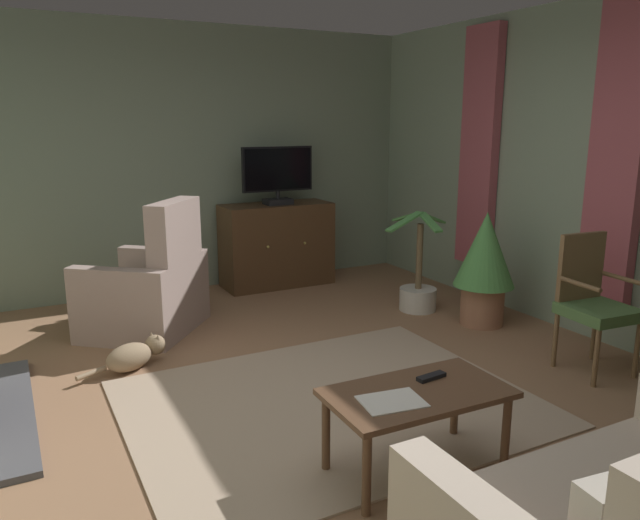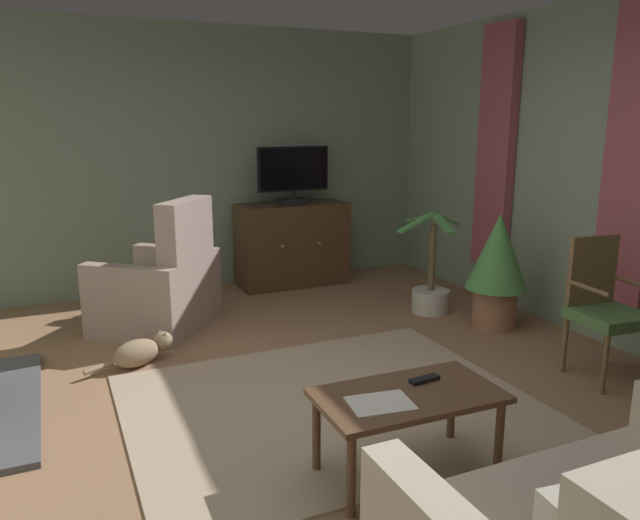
# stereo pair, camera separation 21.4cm
# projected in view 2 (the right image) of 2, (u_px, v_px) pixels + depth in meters

# --- Properties ---
(ground_plane) EXTENTS (5.67, 6.89, 0.04)m
(ground_plane) POSITION_uv_depth(u_px,v_px,m) (326.00, 413.00, 3.78)
(ground_plane) COLOR #936B4C
(wall_back) EXTENTS (5.67, 0.10, 2.70)m
(wall_back) POSITION_uv_depth(u_px,v_px,m) (197.00, 160.00, 6.31)
(wall_back) COLOR gray
(wall_back) RESTS_ON ground_plane
(curtain_panel_near) EXTENTS (0.10, 0.44, 2.27)m
(curtain_panel_near) POSITION_uv_depth(u_px,v_px,m) (633.00, 158.00, 4.43)
(curtain_panel_near) COLOR #A34C56
(curtain_panel_far) EXTENTS (0.10, 0.44, 2.27)m
(curtain_panel_far) POSITION_uv_depth(u_px,v_px,m) (496.00, 149.00, 5.77)
(curtain_panel_far) COLOR #A34C56
(rug_central) EXTENTS (2.47, 1.99, 0.01)m
(rug_central) POSITION_uv_depth(u_px,v_px,m) (329.00, 403.00, 3.85)
(rug_central) COLOR tan
(rug_central) RESTS_ON ground_plane
(tv_cabinet) EXTENTS (1.17, 0.52, 0.89)m
(tv_cabinet) POSITION_uv_depth(u_px,v_px,m) (292.00, 246.00, 6.57)
(tv_cabinet) COLOR #352315
(tv_cabinet) RESTS_ON ground_plane
(television) EXTENTS (0.78, 0.20, 0.60)m
(television) POSITION_uv_depth(u_px,v_px,m) (293.00, 174.00, 6.34)
(television) COLOR black
(television) RESTS_ON tv_cabinet
(coffee_table) EXTENTS (0.93, 0.53, 0.44)m
(coffee_table) POSITION_uv_depth(u_px,v_px,m) (408.00, 403.00, 3.02)
(coffee_table) COLOR brown
(coffee_table) RESTS_ON ground_plane
(tv_remote) EXTENTS (0.17, 0.07, 0.02)m
(tv_remote) POSITION_uv_depth(u_px,v_px,m) (424.00, 379.00, 3.13)
(tv_remote) COLOR black
(tv_remote) RESTS_ON coffee_table
(folded_newspaper) EXTENTS (0.33, 0.26, 0.01)m
(folded_newspaper) POSITION_uv_depth(u_px,v_px,m) (380.00, 403.00, 2.89)
(folded_newspaper) COLOR silver
(folded_newspaper) RESTS_ON coffee_table
(armchair_near_window) EXTENTS (1.22, 1.23, 1.12)m
(armchair_near_window) POSITION_uv_depth(u_px,v_px,m) (161.00, 288.00, 5.20)
(armchair_near_window) COLOR #A3897F
(armchair_near_window) RESTS_ON ground_plane
(side_chair_mid_row) EXTENTS (0.47, 0.47, 0.98)m
(side_chair_mid_row) POSITION_uv_depth(u_px,v_px,m) (604.00, 305.00, 4.17)
(side_chair_mid_row) COLOR #4C703D
(side_chair_mid_row) RESTS_ON ground_plane
(potted_plant_on_hearth_side) EXTENTS (0.70, 0.72, 0.94)m
(potted_plant_on_hearth_side) POSITION_uv_depth(u_px,v_px,m) (430.00, 292.00, 5.66)
(potted_plant_on_hearth_side) COLOR beige
(potted_plant_on_hearth_side) RESTS_ON ground_plane
(potted_plant_tall_palm_by_window) EXTENTS (0.52, 0.52, 1.00)m
(potted_plant_tall_palm_by_window) POSITION_uv_depth(u_px,v_px,m) (497.00, 264.00, 5.15)
(potted_plant_tall_palm_by_window) COLOR #99664C
(potted_plant_tall_palm_by_window) RESTS_ON ground_plane
(cat) EXTENTS (0.66, 0.32, 0.22)m
(cat) POSITION_uv_depth(u_px,v_px,m) (141.00, 351.00, 4.45)
(cat) COLOR #937A5B
(cat) RESTS_ON ground_plane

